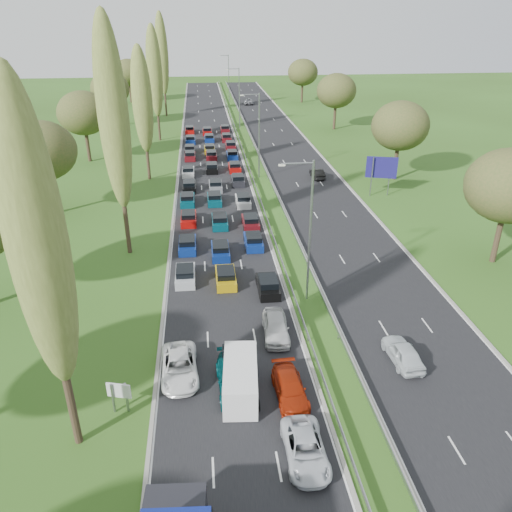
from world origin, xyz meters
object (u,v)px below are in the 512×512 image
near_car_2 (180,367)px  info_sign (119,394)px  direction_sign (381,169)px  white_van_rear (240,377)px

near_car_2 → info_sign: bearing=-142.6°
direction_sign → info_sign: bearing=-127.9°
near_car_2 → direction_sign: (25.33, 34.09, 2.83)m
direction_sign → near_car_2: bearing=-126.6°
white_van_rear → direction_sign: (21.44, 35.99, 2.47)m
near_car_2 → info_sign: size_ratio=2.46×
white_van_rear → direction_sign: direction_sign is taller
near_car_2 → info_sign: info_sign is taller
direction_sign → white_van_rear: bearing=-120.8°
info_sign → near_car_2: bearing=40.5°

